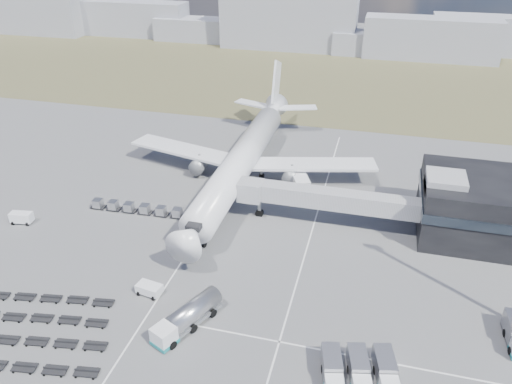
# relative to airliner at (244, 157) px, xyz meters

# --- Properties ---
(ground) EXTENTS (420.00, 420.00, 0.00)m
(ground) POSITION_rel_airliner_xyz_m (0.00, -32.38, -5.29)
(ground) COLOR #565659
(ground) RESTS_ON ground
(grass_strip) EXTENTS (420.00, 90.00, 0.01)m
(grass_strip) POSITION_rel_airliner_xyz_m (0.00, 77.62, -5.29)
(grass_strip) COLOR brown
(grass_strip) RESTS_ON ground
(lane_markings) EXTENTS (47.12, 110.00, 0.01)m
(lane_markings) POSITION_rel_airliner_xyz_m (9.77, -29.38, -5.29)
(lane_markings) COLOR silver
(lane_markings) RESTS_ON ground
(jet_bridge) EXTENTS (30.30, 3.80, 7.05)m
(jet_bridge) POSITION_rel_airliner_xyz_m (15.90, -11.95, -0.24)
(jet_bridge) COLOR #939399
(jet_bridge) RESTS_ON ground
(airliner) EXTENTS (51.59, 64.53, 17.62)m
(airliner) POSITION_rel_airliner_xyz_m (0.00, 0.00, 0.00)
(airliner) COLOR white
(airliner) RESTS_ON ground
(skyline) EXTENTS (294.87, 26.18, 25.51)m
(skyline) POSITION_rel_airliner_xyz_m (-26.21, 116.87, 3.87)
(skyline) COLOR #9394A0
(skyline) RESTS_ON ground
(fuel_tanker) EXTENTS (6.73, 10.61, 3.38)m
(fuel_tanker) POSITION_rel_airliner_xyz_m (4.05, -40.82, -3.60)
(fuel_tanker) COLOR white
(fuel_tanker) RESTS_ON ground
(pushback_tug) EXTENTS (3.78, 2.52, 1.56)m
(pushback_tug) POSITION_rel_airliner_xyz_m (-3.51, -36.12, -4.51)
(pushback_tug) COLOR white
(pushback_tug) RESTS_ON ground
(utility_van) EXTENTS (3.93, 2.23, 2.03)m
(utility_van) POSITION_rel_airliner_xyz_m (-32.77, -24.66, -4.28)
(utility_van) COLOR white
(utility_van) RESTS_ON ground
(catering_truck) EXTENTS (5.27, 7.55, 3.21)m
(catering_truck) POSITION_rel_airliner_xyz_m (11.37, -1.17, -3.65)
(catering_truck) COLOR white
(catering_truck) RESTS_ON ground
(service_trucks_near) EXTENTS (9.35, 7.85, 2.49)m
(service_trucks_near) POSITION_rel_airliner_xyz_m (25.93, -43.67, -3.94)
(service_trucks_near) COLOR white
(service_trucks_near) RESTS_ON ground
(uld_row) EXTENTS (20.75, 2.37, 1.60)m
(uld_row) POSITION_rel_airliner_xyz_m (-13.59, -16.51, -4.33)
(uld_row) COLOR black
(uld_row) RESTS_ON ground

